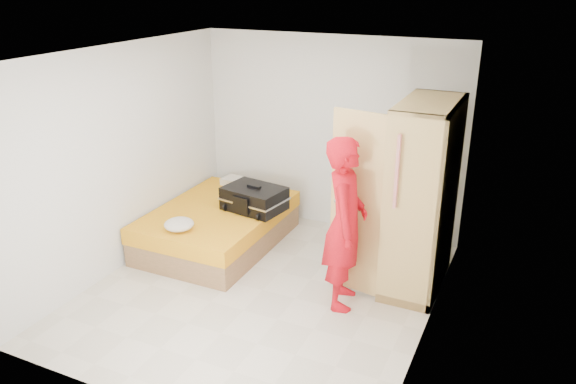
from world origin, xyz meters
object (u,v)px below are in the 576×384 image
at_px(suitcase, 254,198).
at_px(wardrobe, 417,202).
at_px(bed, 218,226).
at_px(round_cushion, 179,224).
at_px(person, 345,224).

bearing_deg(suitcase, wardrobe, 6.07).
xyz_separation_m(bed, round_cushion, (-0.07, -0.72, 0.32)).
relative_size(bed, suitcase, 2.44).
distance_m(person, round_cushion, 2.04).
bearing_deg(wardrobe, round_cushion, -162.75).
relative_size(bed, wardrobe, 0.96).
relative_size(person, round_cushion, 5.26).
bearing_deg(suitcase, person, -19.32).
xyz_separation_m(wardrobe, person, (-0.57, -0.70, -0.08)).
height_order(bed, person, person).
bearing_deg(round_cushion, wardrobe, 17.25).
bearing_deg(suitcase, round_cushion, -110.04).
xyz_separation_m(bed, suitcase, (0.44, 0.19, 0.39)).
height_order(wardrobe, suitcase, wardrobe).
bearing_deg(bed, suitcase, 23.65).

